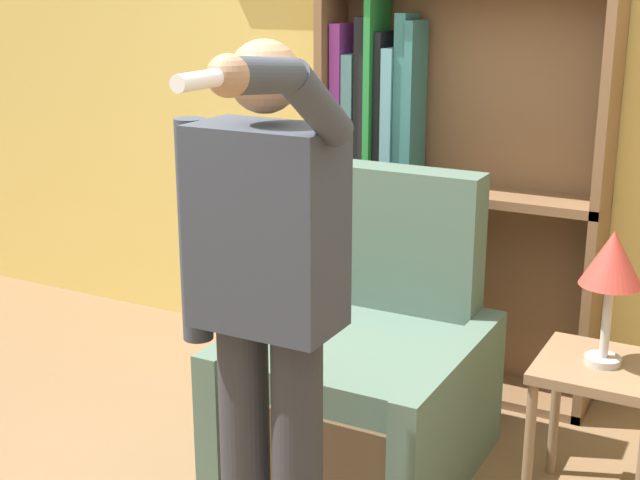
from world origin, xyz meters
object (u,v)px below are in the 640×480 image
armchair (366,380)px  bookcase (422,194)px  table_lamp (612,265)px  side_table (600,391)px  person_standing (265,303)px

armchair → bookcase: bearing=98.1°
armchair → table_lamp: 1.04m
armchair → table_lamp: (0.86, 0.06, 0.58)m
bookcase → side_table: 1.32m
bookcase → side_table: bookcase is taller
person_standing → side_table: bearing=50.4°
bookcase → table_lamp: 1.24m
side_table → table_lamp: size_ratio=1.21×
bookcase → armchair: 1.00m
table_lamp → side_table: bearing=116.6°
person_standing → bookcase: bearing=97.0°
person_standing → table_lamp: size_ratio=3.58×
person_standing → table_lamp: bearing=50.4°
armchair → side_table: size_ratio=1.96×
bookcase → person_standing: bookcase is taller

